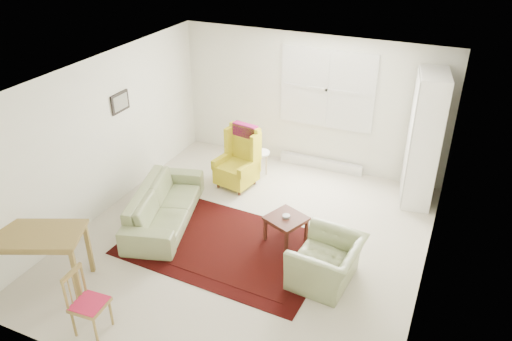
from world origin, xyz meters
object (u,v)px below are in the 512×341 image
at_px(coffee_table, 286,229).
at_px(desk, 36,259).
at_px(cabinet, 424,140).
at_px(armchair, 327,258).
at_px(sofa, 164,199).
at_px(stool, 260,163).
at_px(desk_chair, 89,303).
at_px(wingback_chair, 236,158).

height_order(coffee_table, desk, desk).
distance_m(cabinet, desk, 6.01).
relative_size(armchair, desk, 0.73).
height_order(armchair, coffee_table, armchair).
height_order(coffee_table, cabinet, cabinet).
distance_m(sofa, stool, 2.19).
xyz_separation_m(desk, desk_chair, (1.18, -0.36, 0.01)).
height_order(sofa, desk, desk).
xyz_separation_m(stool, cabinet, (2.76, 0.26, 0.88)).
height_order(wingback_chair, stool, wingback_chair).
bearing_deg(desk_chair, wingback_chair, -4.45).
bearing_deg(desk, sofa, 70.48).
height_order(sofa, desk_chair, desk_chair).
relative_size(stool, cabinet, 0.20).
height_order(wingback_chair, coffee_table, wingback_chair).
bearing_deg(armchair, stool, -135.32).
xyz_separation_m(coffee_table, cabinet, (1.58, 2.02, 0.90)).
relative_size(sofa, armchair, 2.12).
height_order(wingback_chair, desk_chair, wingback_chair).
height_order(stool, cabinet, cabinet).
relative_size(armchair, coffee_table, 1.85).
bearing_deg(stool, cabinet, 5.30).
height_order(armchair, desk, desk).
bearing_deg(stool, armchair, -50.12).
bearing_deg(sofa, cabinet, -72.96).
bearing_deg(coffee_table, desk, -139.69).
xyz_separation_m(sofa, wingback_chair, (0.54, 1.46, 0.14)).
xyz_separation_m(stool, desk, (-1.44, -3.99, 0.19)).
height_order(sofa, wingback_chair, wingback_chair).
xyz_separation_m(cabinet, desk_chair, (-3.02, -4.60, -0.68)).
distance_m(armchair, desk, 3.78).
bearing_deg(coffee_table, armchair, -37.22).
bearing_deg(cabinet, sofa, -156.26).
height_order(wingback_chair, cabinet, cabinet).
relative_size(wingback_chair, desk, 0.84).
distance_m(stool, cabinet, 2.91).
bearing_deg(desk, armchair, 25.17).
bearing_deg(sofa, desk, 144.24).
xyz_separation_m(armchair, cabinet, (0.78, 2.63, 0.74)).
relative_size(sofa, cabinet, 0.91).
bearing_deg(wingback_chair, stool, 81.03).
bearing_deg(coffee_table, stool, 123.77).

